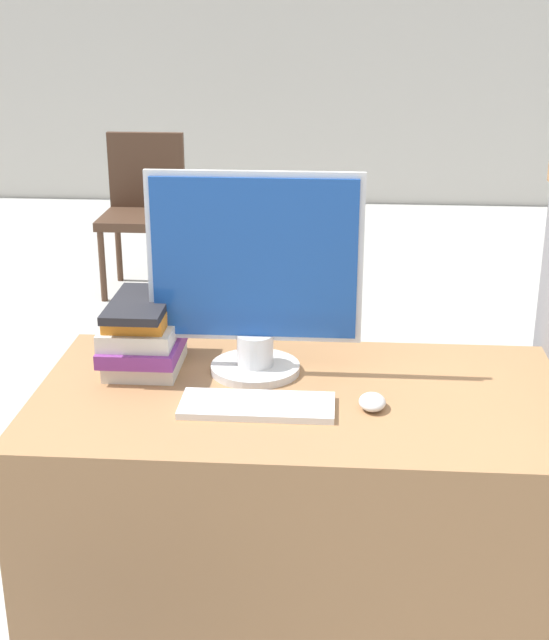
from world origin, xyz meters
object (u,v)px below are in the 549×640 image
at_px(book_stack, 143,336).
at_px(keyboard, 257,406).
at_px(monitor, 255,277).
at_px(mouse, 372,402).
at_px(far_chair, 144,204).

bearing_deg(book_stack, keyboard, -35.37).
xyz_separation_m(monitor, mouse, (0.29, -0.19, -0.23)).
height_order(monitor, book_stack, monitor).
distance_m(mouse, book_stack, 0.61).
xyz_separation_m(monitor, far_chair, (-0.91, 2.88, -0.48)).
distance_m(mouse, far_chair, 3.31).
bearing_deg(far_chair, mouse, -83.70).
relative_size(keyboard, book_stack, 1.30).
bearing_deg(book_stack, far_chair, 102.32).
bearing_deg(mouse, far_chair, 111.33).
relative_size(monitor, keyboard, 1.48).
relative_size(keyboard, far_chair, 0.40).
relative_size(mouse, far_chair, 0.09).
distance_m(monitor, keyboard, 0.32).
bearing_deg(keyboard, monitor, 96.46).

